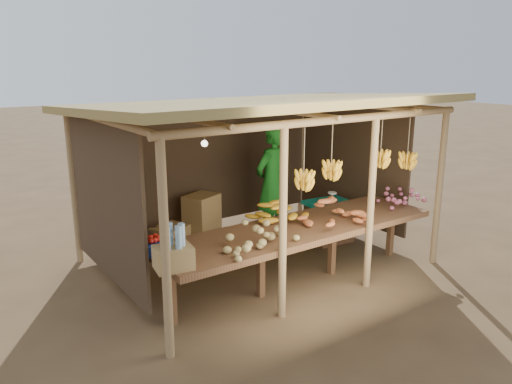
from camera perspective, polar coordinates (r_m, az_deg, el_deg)
ground at (r=7.37m, az=-0.00°, el=-7.92°), size 60.00×60.00×0.00m
stall_structure at (r=6.90m, az=0.43°, el=7.05°), size 4.70×3.50×2.43m
counter at (r=6.41m, az=4.92°, el=-4.45°), size 3.90×1.05×0.80m
potato_heap at (r=5.66m, az=0.26°, el=-4.39°), size 1.00×0.68×0.36m
sweet_potato_heap at (r=6.53m, az=8.81°, el=-2.02°), size 0.93×0.66×0.35m
onion_heap at (r=7.57m, az=16.31°, el=-0.12°), size 0.80×0.58×0.35m
banana_pile at (r=6.58m, az=2.80°, el=-1.74°), size 0.69×0.43×0.35m
tomato_basin at (r=5.61m, az=-11.80°, el=-6.05°), size 0.36×0.36×0.19m
bottle_box at (r=5.12m, az=-9.46°, el=-6.76°), size 0.42×0.35×0.47m
vendor at (r=7.89m, az=1.87°, el=0.94°), size 0.79×0.62×1.92m
tarp_crate at (r=8.18m, az=8.37°, el=-3.17°), size 0.77×0.68×0.85m
carton_stack at (r=7.84m, az=-7.37°, el=-3.87°), size 1.18×0.58×0.81m
burlap_sacks at (r=7.68m, az=-12.71°, el=-5.56°), size 0.72×0.38×0.51m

